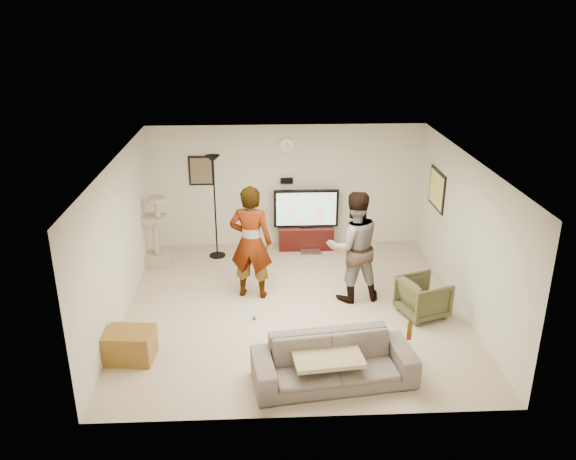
{
  "coord_description": "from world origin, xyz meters",
  "views": [
    {
      "loc": [
        -0.51,
        -8.49,
        4.72
      ],
      "look_at": [
        -0.09,
        0.2,
        1.3
      ],
      "focal_mm": 36.18,
      "sensor_mm": 36.0,
      "label": 1
    }
  ],
  "objects_px": {
    "sofa": "(334,361)",
    "tv_stand": "(306,237)",
    "cat_tree": "(155,231)",
    "tv": "(306,208)",
    "person_left": "(251,242)",
    "side_table": "(130,345)",
    "armchair": "(423,297)",
    "beer_bottle": "(410,331)",
    "floor_lamp": "(215,207)",
    "person_right": "(354,246)"
  },
  "relations": [
    {
      "from": "person_right",
      "to": "armchair",
      "type": "height_order",
      "value": "person_right"
    },
    {
      "from": "cat_tree",
      "to": "beer_bottle",
      "type": "xyz_separation_m",
      "value": [
        3.91,
        -3.86,
        0.05
      ]
    },
    {
      "from": "beer_bottle",
      "to": "armchair",
      "type": "height_order",
      "value": "beer_bottle"
    },
    {
      "from": "armchair",
      "to": "side_table",
      "type": "xyz_separation_m",
      "value": [
        -4.45,
        -1.04,
        -0.1
      ]
    },
    {
      "from": "floor_lamp",
      "to": "armchair",
      "type": "height_order",
      "value": "floor_lamp"
    },
    {
      "from": "person_left",
      "to": "beer_bottle",
      "type": "distance_m",
      "value": 3.27
    },
    {
      "from": "cat_tree",
      "to": "sofa",
      "type": "distance_m",
      "value": 4.86
    },
    {
      "from": "floor_lamp",
      "to": "cat_tree",
      "type": "height_order",
      "value": "floor_lamp"
    },
    {
      "from": "person_left",
      "to": "floor_lamp",
      "type": "bearing_deg",
      "value": -55.67
    },
    {
      "from": "tv",
      "to": "tv_stand",
      "type": "bearing_deg",
      "value": 0.0
    },
    {
      "from": "tv_stand",
      "to": "tv",
      "type": "xyz_separation_m",
      "value": [
        0.0,
        0.0,
        0.62
      ]
    },
    {
      "from": "sofa",
      "to": "side_table",
      "type": "height_order",
      "value": "sofa"
    },
    {
      "from": "sofa",
      "to": "tv_stand",
      "type": "bearing_deg",
      "value": 82.57
    },
    {
      "from": "tv_stand",
      "to": "sofa",
      "type": "distance_m",
      "value": 4.56
    },
    {
      "from": "floor_lamp",
      "to": "armchair",
      "type": "xyz_separation_m",
      "value": [
        3.46,
        -2.51,
        -0.71
      ]
    },
    {
      "from": "side_table",
      "to": "tv_stand",
      "type": "bearing_deg",
      "value": 54.47
    },
    {
      "from": "person_right",
      "to": "side_table",
      "type": "relative_size",
      "value": 2.87
    },
    {
      "from": "floor_lamp",
      "to": "sofa",
      "type": "relative_size",
      "value": 0.97
    },
    {
      "from": "person_left",
      "to": "person_right",
      "type": "relative_size",
      "value": 1.03
    },
    {
      "from": "floor_lamp",
      "to": "side_table",
      "type": "xyz_separation_m",
      "value": [
        -0.99,
        -3.54,
        -0.81
      ]
    },
    {
      "from": "tv",
      "to": "person_right",
      "type": "height_order",
      "value": "person_right"
    },
    {
      "from": "cat_tree",
      "to": "sofa",
      "type": "relative_size",
      "value": 0.65
    },
    {
      "from": "cat_tree",
      "to": "person_right",
      "type": "relative_size",
      "value": 0.72
    },
    {
      "from": "person_left",
      "to": "side_table",
      "type": "xyz_separation_m",
      "value": [
        -1.7,
        -1.85,
        -0.76
      ]
    },
    {
      "from": "person_left",
      "to": "sofa",
      "type": "distance_m",
      "value": 2.82
    },
    {
      "from": "cat_tree",
      "to": "person_left",
      "type": "relative_size",
      "value": 0.7
    },
    {
      "from": "person_left",
      "to": "person_right",
      "type": "xyz_separation_m",
      "value": [
        1.7,
        -0.19,
        -0.03
      ]
    },
    {
      "from": "person_left",
      "to": "beer_bottle",
      "type": "relative_size",
      "value": 7.88
    },
    {
      "from": "beer_bottle",
      "to": "person_left",
      "type": "bearing_deg",
      "value": 129.71
    },
    {
      "from": "floor_lamp",
      "to": "beer_bottle",
      "type": "distance_m",
      "value": 5.05
    },
    {
      "from": "armchair",
      "to": "side_table",
      "type": "relative_size",
      "value": 1.05
    },
    {
      "from": "person_left",
      "to": "armchair",
      "type": "bearing_deg",
      "value": 175.18
    },
    {
      "from": "tv",
      "to": "person_left",
      "type": "distance_m",
      "value": 2.32
    },
    {
      "from": "cat_tree",
      "to": "side_table",
      "type": "distance_m",
      "value": 3.24
    },
    {
      "from": "cat_tree",
      "to": "side_table",
      "type": "relative_size",
      "value": 2.08
    },
    {
      "from": "tv",
      "to": "cat_tree",
      "type": "height_order",
      "value": "cat_tree"
    },
    {
      "from": "tv_stand",
      "to": "person_left",
      "type": "bearing_deg",
      "value": -117.87
    },
    {
      "from": "tv_stand",
      "to": "armchair",
      "type": "bearing_deg",
      "value": -59.75
    },
    {
      "from": "cat_tree",
      "to": "floor_lamp",
      "type": "bearing_deg",
      "value": 16.93
    },
    {
      "from": "beer_bottle",
      "to": "sofa",
      "type": "bearing_deg",
      "value": 180.0
    },
    {
      "from": "person_left",
      "to": "side_table",
      "type": "bearing_deg",
      "value": 59.0
    },
    {
      "from": "floor_lamp",
      "to": "sofa",
      "type": "distance_m",
      "value": 4.63
    },
    {
      "from": "floor_lamp",
      "to": "side_table",
      "type": "distance_m",
      "value": 3.77
    },
    {
      "from": "floor_lamp",
      "to": "person_left",
      "type": "xyz_separation_m",
      "value": [
        0.71,
        -1.7,
        -0.04
      ]
    },
    {
      "from": "tv",
      "to": "side_table",
      "type": "xyz_separation_m",
      "value": [
        -2.78,
        -3.9,
        -0.63
      ]
    },
    {
      "from": "tv",
      "to": "beer_bottle",
      "type": "height_order",
      "value": "tv"
    },
    {
      "from": "cat_tree",
      "to": "side_table",
      "type": "height_order",
      "value": "cat_tree"
    },
    {
      "from": "beer_bottle",
      "to": "armchair",
      "type": "relative_size",
      "value": 0.36
    },
    {
      "from": "person_left",
      "to": "person_right",
      "type": "distance_m",
      "value": 1.71
    },
    {
      "from": "tv",
      "to": "beer_bottle",
      "type": "xyz_separation_m",
      "value": [
        1.0,
        -4.56,
        -0.1
      ]
    }
  ]
}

